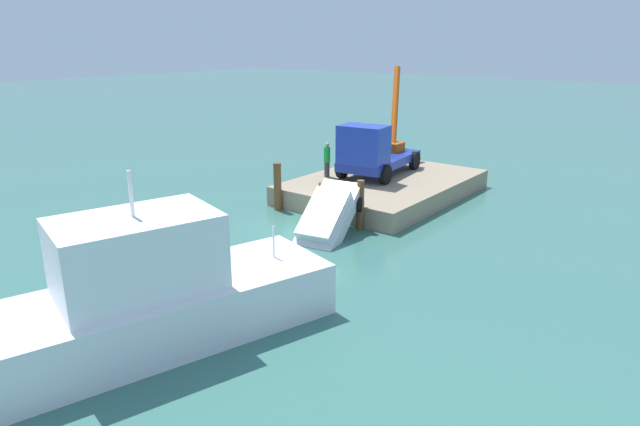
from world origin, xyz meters
TOP-DOWN VIEW (x-y plane):
  - ground at (0.00, 0.00)m, footprint 200.00×200.00m
  - dock at (-6.83, 0.00)m, footprint 10.30×7.26m
  - crane_truck at (-6.82, -0.67)m, footprint 7.70×3.70m
  - dock_worker at (-5.20, -2.55)m, footprint 0.34×0.34m
  - salvaged_car at (0.32, 1.54)m, footprint 4.39×2.64m
  - moored_yacht at (11.99, 2.20)m, footprint 14.09×6.99m
  - piling_near at (-1.46, -2.69)m, footprint 0.37×0.37m
  - piling_mid at (-1.30, 0.20)m, footprint 0.38×0.38m
  - piling_far at (-1.51, 2.07)m, footprint 0.32×0.32m

SIDE VIEW (x-z plane):
  - ground at x=0.00m, z-range 0.00..0.00m
  - dock at x=-6.83m, z-range 0.00..0.96m
  - salvaged_car at x=0.32m, z-range -0.94..2.21m
  - moored_yacht at x=11.99m, z-range -2.33..3.73m
  - piling_mid at x=-1.30m, z-range 0.00..1.86m
  - piling_far at x=-1.51m, z-range 0.00..2.21m
  - piling_near at x=-1.46m, z-range 0.00..2.32m
  - dock_worker at x=-5.20m, z-range 0.98..2.82m
  - crane_truck at x=-6.82m, z-range -0.41..5.07m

